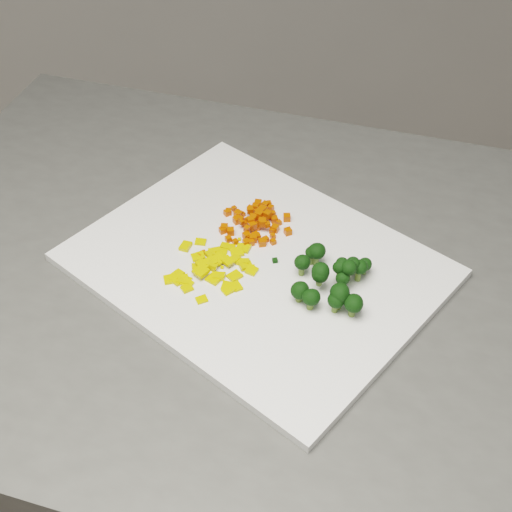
{
  "coord_description": "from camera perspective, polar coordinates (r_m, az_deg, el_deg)",
  "views": [
    {
      "loc": [
        -0.38,
        -0.03,
        1.53
      ],
      "look_at": [
        -0.31,
        0.61,
        0.92
      ],
      "focal_mm": 50.0,
      "sensor_mm": 36.0,
      "label": 1
    }
  ],
  "objects": [
    {
      "name": "broccoli_pile",
      "position": [
        0.85,
        6.51,
        -1.05
      ],
      "size": [
        0.11,
        0.11,
        0.05
      ],
      "primitive_type": null,
      "color": "black",
      "rests_on": "cutting_board"
    },
    {
      "name": "pepper_chunk_19",
      "position": [
        0.86,
        -2.21,
        -2.43
      ],
      "size": [
        0.02,
        0.02,
        0.0
      ],
      "primitive_type": "cube",
      "rotation": [
        0.04,
        -0.01,
        1.24
      ],
      "color": "gold",
      "rests_on": "pepper_pile"
    },
    {
      "name": "carrot_cube_27",
      "position": [
        0.97,
        -0.48,
        3.85
      ],
      "size": [
        0.01,
        0.01,
        0.01
      ],
      "primitive_type": "cube",
      "rotation": [
        0.0,
        0.0,
        2.48
      ],
      "color": "#C73702",
      "rests_on": "carrot_pile"
    },
    {
      "name": "carrot_cube_46",
      "position": [
        0.93,
        -1.17,
        2.72
      ],
      "size": [
        0.01,
        0.01,
        0.01
      ],
      "primitive_type": "cube",
      "rotation": [
        0.0,
        0.0,
        2.19
      ],
      "color": "#C73702",
      "rests_on": "carrot_pile"
    },
    {
      "name": "carrot_cube_16",
      "position": [
        0.95,
        1.48,
        2.93
      ],
      "size": [
        0.01,
        0.01,
        0.01
      ],
      "primitive_type": "cube",
      "rotation": [
        0.0,
        0.0,
        0.12
      ],
      "color": "#C73702",
      "rests_on": "carrot_pile"
    },
    {
      "name": "stray_bit_3",
      "position": [
        0.92,
        -1.34,
        1.35
      ],
      "size": [
        0.0,
        0.0,
        0.0
      ],
      "primitive_type": "cube",
      "rotation": [
        0.0,
        0.0,
        3.13
      ],
      "color": "gold",
      "rests_on": "cutting_board"
    },
    {
      "name": "carrot_cube_58",
      "position": [
        0.95,
        -0.04,
        3.0
      ],
      "size": [
        0.01,
        0.01,
        0.01
      ],
      "primitive_type": "cube",
      "rotation": [
        0.0,
        0.0,
        1.69
      ],
      "color": "#C73702",
      "rests_on": "carrot_pile"
    },
    {
      "name": "carrot_cube_18",
      "position": [
        0.91,
        0.48,
        1.09
      ],
      "size": [
        0.01,
        0.01,
        0.01
      ],
      "primitive_type": "cube",
      "rotation": [
        0.0,
        0.0,
        0.08
      ],
      "color": "#C73702",
      "rests_on": "carrot_pile"
    },
    {
      "name": "carrot_cube_32",
      "position": [
        0.97,
        0.16,
        4.22
      ],
      "size": [
        0.01,
        0.01,
        0.01
      ],
      "primitive_type": "cube",
      "rotation": [
        0.0,
        0.0,
        1.27
      ],
      "color": "#C73702",
      "rests_on": "carrot_pile"
    },
    {
      "name": "carrot_cube_19",
      "position": [
        0.93,
        -2.05,
        1.98
      ],
      "size": [
        0.01,
        0.01,
        0.01
      ],
      "primitive_type": "cube",
      "rotation": [
        0.0,
        0.0,
        1.51
      ],
      "color": "#C73702",
      "rests_on": "carrot_pile"
    },
    {
      "name": "pepper_chunk_20",
      "position": [
        0.88,
        -0.35,
        -1.17
      ],
      "size": [
        0.02,
        0.02,
        0.01
      ],
      "primitive_type": "cube",
      "rotation": [
        0.13,
        -0.1,
        0.95
      ],
      "color": "gold",
      "rests_on": "pepper_pile"
    },
    {
      "name": "carrot_cube_52",
      "position": [
        0.97,
        1.01,
        4.19
      ],
      "size": [
        0.01,
        0.01,
        0.01
      ],
      "primitive_type": "cube",
      "rotation": [
        0.0,
        0.0,
        1.67
      ],
      "color": "#C73702",
      "rests_on": "carrot_pile"
    },
    {
      "name": "broccoli_floret_17",
      "position": [
        0.83,
        7.74,
        -4.03
      ],
      "size": [
        0.03,
        0.03,
        0.03
      ],
      "primitive_type": null,
      "color": "black",
      "rests_on": "broccoli_pile"
    },
    {
      "name": "carrot_cube_54",
      "position": [
        0.94,
        -0.57,
        2.81
      ],
      "size": [
        0.01,
        0.01,
        0.01
      ],
      "primitive_type": "cube",
      "rotation": [
        0.0,
        0.0,
        0.41
      ],
      "color": "#C73702",
      "rests_on": "carrot_pile"
    },
    {
      "name": "carrot_cube_0",
      "position": [
        0.93,
        -2.7,
        2.06
      ],
      "size": [
        0.01,
        0.01,
        0.01
      ],
      "primitive_type": "cube",
      "rotation": [
        0.0,
        0.0,
        1.9
      ],
      "color": "#C73702",
      "rests_on": "carrot_pile"
    },
    {
      "name": "carrot_cube_43",
      "position": [
        0.94,
        0.91,
        3.35
      ],
      "size": [
        0.01,
        0.01,
        0.01
      ],
      "primitive_type": "cube",
      "rotation": [
        0.0,
        0.0,
        2.36
      ],
      "color": "#C73702",
      "rests_on": "carrot_pile"
    },
    {
      "name": "pepper_chunk_9",
      "position": [
        0.87,
        -5.92,
        -1.93
      ],
      "size": [
        0.02,
        0.02,
        0.01
      ],
      "primitive_type": "cube",
      "rotation": [
        -0.08,
        -0.14,
        1.61
      ],
      "color": "gold",
      "rests_on": "pepper_pile"
    },
    {
      "name": "broccoli_floret_16",
      "position": [
        0.83,
        6.35,
        -3.78
      ],
      "size": [
        0.03,
        0.03,
        0.03
      ],
      "primitive_type": null,
      "color": "black",
      "rests_on": "broccoli_pile"
    },
    {
      "name": "broccoli_floret_9",
      "position": [
        0.88,
        8.66,
        -0.87
      ],
      "size": [
        0.02,
        0.02,
        0.02
      ],
      "primitive_type": null,
      "color": "black",
      "rests_on": "broccoli_pile"
    },
    {
      "name": "broccoli_floret_3",
      "position": [
        0.83,
        6.63,
        -3.32
      ],
      "size": [
        0.03,
        0.03,
        0.03
      ],
      "primitive_type": null,
      "color": "black",
      "rests_on": "broccoli_pile"
    },
    {
      "name": "carrot_cube_21",
      "position": [
        0.92,
        -0.2,
        1.6
      ],
      "size": [
        0.01,
        0.01,
        0.01
      ],
      "primitive_type": "cube",
      "rotation": [
        0.0,
        0.0,
        0.96
      ],
      "color": "#C73702",
      "rests_on": "carrot_pile"
    },
    {
      "name": "carrot_cube_33",
      "position": [
        0.95,
        1.03,
        3.21
      ],
      "size": [
        0.01,
        0.01,
        0.01
      ],
      "primitive_type": "cube",
      "rotation": [
        0.0,
        0.0,
        0.12
      ],
      "color": "#C73702",
      "rests_on": "carrot_pile"
    },
    {
      "name": "pepper_chunk_31",
      "position": [
        0.85,
        -4.37,
        -3.5
      ],
      "size": [
        0.02,
        0.01,
        0.01
      ],
      "primitive_type": "cube",
      "rotation": [
        0.11,
        -0.07,
        0.28
      ],
      "color": "gold",
      "rests_on": "pepper_pile"
    },
    {
      "name": "broccoli_floret_10",
      "position": [
        0.84,
        5.12,
        -1.48
      ],
      "size": [
        0.03,
        0.03,
        0.03
      ],
      "primitive_type": null,
      "color": "black",
      "rests_on": "broccoli_pile"
    },
    {
      "name": "carrot_cube_10",
      "position": [
        0.96,
        -2.33,
        3.48
      ],
      "size": [
        0.01,
        0.01,
        0.01
      ],
      "primitive_type": "cube",
      "rotation": [
        0.0,
        0.0,
        0.45
      ],
      "color": "#C73702",
      "rests_on": "carrot_pile"
    },
    {
      "name": "stray_bit_5",
      "position": [
        0.88,
        -3.45,
        -1.01
      ],
      "size": [
        0.01,
        0.01,
        0.0
      ],
      "primitive_type": "cube",
      "rotation": [
        0.0,
        0.0,
        0.91
      ],
      "color": "gold",
      "rests_on": "cutting_board"
    },
    {
      "name": "carrot_cube_22",
      "position": [
        0.97,
        -0.05,
        3.94
      ],
      "size": [
        0.01,
        0.01,
        0.01
      ],
      "primitive_type": "cube",
      "rotation": [
        0.0,
        0.0,
        2.84
      ],
      "color": "#C73702",
      "rests_on": "carrot_pile"
    },
    {
      "name": "carrot_cube_30",
      "position": [
        0.97,
        0.76,
        4.11
      ],
      "size": [
        0.01,
        0.01,
        0.01
      ],
      "primitive_type": "cube",
      "rotation": [
        0.0,
        0.0,
        2.49
      ],
      "color": "#C73702",
      "rests_on": "carrot_pile"
    },
    {
      "name": "pepper_chunk_26",
      "position": [
        0.88,
        -4.36,
        -0.6
      ],
      "size": [
        0.02,
        0.02,
        0.01
      ],
      "primitive_type": "cube",
      "rotation": [
        0.13,
        0.13,
        0.69
      ],
      "color": "gold",
      "rests_on": "pepper_pile"
    },
    {
      "name": "carrot_cube_53",
      "position": [
        0.95,
        0.51,
        3.72
      ],
      "size": [
        0.01,
        0.01,
        0.01
      ],
      "primitive_type": "cube",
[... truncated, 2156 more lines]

